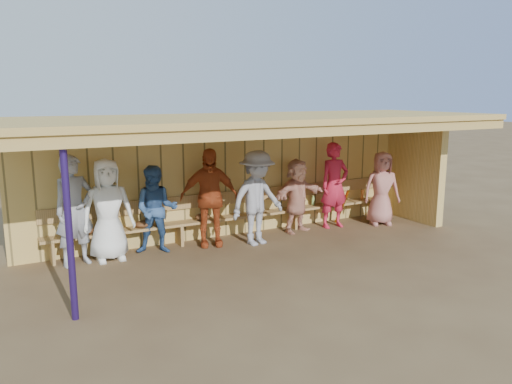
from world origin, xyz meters
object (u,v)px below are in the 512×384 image
at_px(player_d, 209,198).
at_px(bench, 238,211).
at_px(player_b, 108,210).
at_px(player_g, 334,185).
at_px(player_a, 74,211).
at_px(player_e, 257,198).
at_px(player_h, 382,188).
at_px(player_f, 297,196).
at_px(player_c, 156,210).

relative_size(player_d, bench, 0.25).
distance_m(player_b, player_g, 4.82).
relative_size(player_a, player_e, 1.04).
xyz_separation_m(player_e, player_h, (3.17, 0.03, -0.10)).
distance_m(player_a, player_f, 4.45).
distance_m(player_c, bench, 1.86).
relative_size(player_b, player_c, 1.11).
distance_m(player_c, player_f, 3.04).
bearing_deg(player_c, player_b, -157.11).
xyz_separation_m(player_a, player_f, (4.45, 0.00, -0.17)).
distance_m(player_b, player_e, 2.76).
relative_size(player_a, player_g, 1.02).
relative_size(player_d, player_e, 1.03).
bearing_deg(player_g, player_c, -177.76).
distance_m(player_a, player_b, 0.55).
height_order(player_b, player_f, player_b).
height_order(player_d, player_f, player_d).
xyz_separation_m(player_d, player_g, (2.93, -0.02, -0.01)).
bearing_deg(player_h, player_g, -173.03).
bearing_deg(player_e, player_f, 7.53).
height_order(player_b, player_e, player_e).
relative_size(player_d, player_g, 1.01).
bearing_deg(player_e, player_b, 160.46).
distance_m(player_c, player_h, 5.05).
bearing_deg(player_f, player_e, -175.33).
bearing_deg(bench, player_f, -13.99).
bearing_deg(bench, player_c, -170.44).
relative_size(player_g, bench, 0.24).
xyz_separation_m(player_a, player_g, (5.37, -0.06, -0.02)).
relative_size(player_f, player_h, 0.95).
xyz_separation_m(player_a, player_d, (2.44, -0.04, -0.01)).
bearing_deg(player_a, player_d, -19.86).
relative_size(player_e, bench, 0.24).
xyz_separation_m(player_b, player_h, (5.90, -0.36, -0.08)).
relative_size(player_c, player_h, 0.99).
height_order(player_a, player_h, player_a).
height_order(player_c, player_f, player_c).
height_order(player_g, bench, player_g).
height_order(player_f, player_g, player_g).
distance_m(player_g, player_h, 1.12).
distance_m(player_f, player_h, 2.03).
distance_m(player_e, player_g, 2.12).
distance_m(player_a, player_h, 6.46).
xyz_separation_m(player_a, player_c, (1.41, 0.00, -0.14)).
height_order(player_g, player_h, player_g).
height_order(player_a, player_b, player_a).
height_order(player_d, player_e, player_d).
bearing_deg(player_h, bench, -169.08).
xyz_separation_m(player_c, player_d, (1.03, -0.04, 0.13)).
relative_size(player_e, player_f, 1.17).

